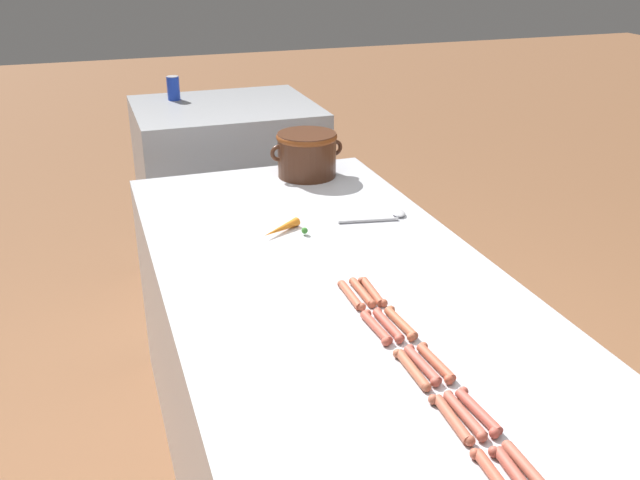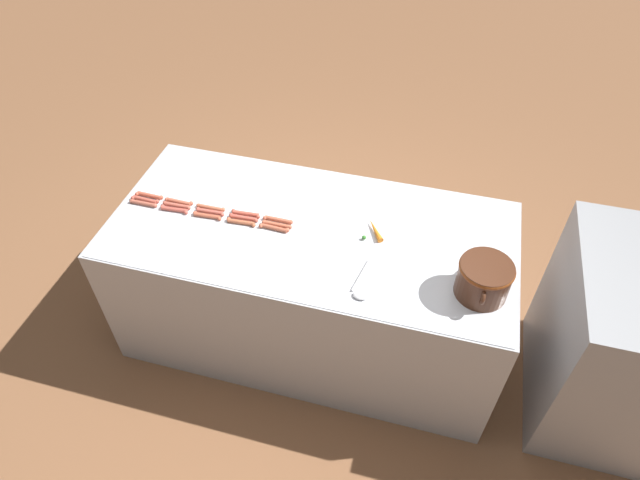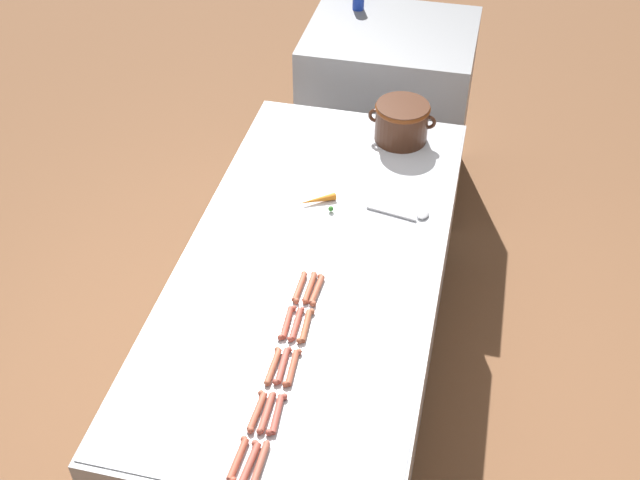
{
  "view_description": "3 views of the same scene",
  "coord_description": "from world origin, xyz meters",
  "px_view_note": "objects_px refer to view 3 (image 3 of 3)",
  "views": [
    {
      "loc": [
        -0.65,
        -1.81,
        1.87
      ],
      "look_at": [
        -0.03,
        0.0,
        1.02
      ],
      "focal_mm": 39.07,
      "sensor_mm": 36.0,
      "label": 1
    },
    {
      "loc": [
        2.02,
        0.6,
        2.93
      ],
      "look_at": [
        0.14,
        0.09,
        0.98
      ],
      "focal_mm": 30.54,
      "sensor_mm": 36.0,
      "label": 2
    },
    {
      "loc": [
        0.55,
        -2.22,
        3.03
      ],
      "look_at": [
        0.01,
        0.08,
        0.93
      ],
      "focal_mm": 44.0,
      "sensor_mm": 36.0,
      "label": 3
    }
  ],
  "objects_px": {
    "hot_dog_6": "(267,412)",
    "hot_dog_9": "(310,287)",
    "hot_dog_0": "(238,459)",
    "hot_dog_12": "(292,368)",
    "hot_dog_2": "(272,366)",
    "hot_dog_4": "(300,287)",
    "carrot": "(317,201)",
    "hot_dog_3": "(287,322)",
    "hot_dog_13": "(306,326)",
    "hot_dog_1": "(256,411)",
    "hot_dog_11": "(277,414)",
    "hot_dog_8": "(296,324)",
    "serving_spoon": "(412,214)",
    "back_cabinet": "(387,112)",
    "hot_dog_10": "(260,464)",
    "hot_dog_7": "(283,365)",
    "bean_pot": "(402,120)",
    "hot_dog_14": "(317,290)",
    "hot_dog_5": "(250,464)"
  },
  "relations": [
    {
      "from": "hot_dog_4",
      "to": "hot_dog_9",
      "type": "xyz_separation_m",
      "value": [
        0.04,
        0.01,
        0.0
      ]
    },
    {
      "from": "hot_dog_1",
      "to": "hot_dog_3",
      "type": "relative_size",
      "value": 1.0
    },
    {
      "from": "hot_dog_6",
      "to": "hot_dog_9",
      "type": "relative_size",
      "value": 1.0
    },
    {
      "from": "hot_dog_9",
      "to": "hot_dog_12",
      "type": "xyz_separation_m",
      "value": [
        0.03,
        -0.39,
        0.0
      ]
    },
    {
      "from": "hot_dog_9",
      "to": "hot_dog_14",
      "type": "relative_size",
      "value": 1.0
    },
    {
      "from": "hot_dog_4",
      "to": "hot_dog_12",
      "type": "xyz_separation_m",
      "value": [
        0.07,
        -0.38,
        0.0
      ]
    },
    {
      "from": "hot_dog_0",
      "to": "hot_dog_10",
      "type": "xyz_separation_m",
      "value": [
        0.07,
        0.0,
        0.0
      ]
    },
    {
      "from": "hot_dog_12",
      "to": "bean_pot",
      "type": "xyz_separation_m",
      "value": [
        0.15,
        1.47,
        0.09
      ]
    },
    {
      "from": "back_cabinet",
      "to": "hot_dog_10",
      "type": "bearing_deg",
      "value": -89.37
    },
    {
      "from": "hot_dog_3",
      "to": "hot_dog_9",
      "type": "distance_m",
      "value": 0.2
    },
    {
      "from": "hot_dog_0",
      "to": "hot_dog_12",
      "type": "relative_size",
      "value": 1.0
    },
    {
      "from": "hot_dog_4",
      "to": "bean_pot",
      "type": "xyz_separation_m",
      "value": [
        0.22,
        1.09,
        0.09
      ]
    },
    {
      "from": "hot_dog_1",
      "to": "carrot",
      "type": "distance_m",
      "value": 1.11
    },
    {
      "from": "hot_dog_3",
      "to": "hot_dog_14",
      "type": "relative_size",
      "value": 1.0
    },
    {
      "from": "hot_dog_9",
      "to": "hot_dog_14",
      "type": "height_order",
      "value": "same"
    },
    {
      "from": "hot_dog_9",
      "to": "carrot",
      "type": "distance_m",
      "value": 0.52
    },
    {
      "from": "hot_dog_12",
      "to": "serving_spoon",
      "type": "bearing_deg",
      "value": 72.71
    },
    {
      "from": "hot_dog_0",
      "to": "hot_dog_6",
      "type": "height_order",
      "value": "same"
    },
    {
      "from": "hot_dog_2",
      "to": "bean_pot",
      "type": "distance_m",
      "value": 1.5
    },
    {
      "from": "hot_dog_4",
      "to": "carrot",
      "type": "height_order",
      "value": "carrot"
    },
    {
      "from": "hot_dog_3",
      "to": "hot_dog_12",
      "type": "bearing_deg",
      "value": -70.02
    },
    {
      "from": "back_cabinet",
      "to": "carrot",
      "type": "height_order",
      "value": "back_cabinet"
    },
    {
      "from": "hot_dog_2",
      "to": "hot_dog_12",
      "type": "distance_m",
      "value": 0.07
    },
    {
      "from": "hot_dog_13",
      "to": "hot_dog_11",
      "type": "bearing_deg",
      "value": -89.94
    },
    {
      "from": "hot_dog_3",
      "to": "hot_dog_13",
      "type": "height_order",
      "value": "same"
    },
    {
      "from": "hot_dog_3",
      "to": "hot_dog_13",
      "type": "relative_size",
      "value": 1.0
    },
    {
      "from": "hot_dog_1",
      "to": "carrot",
      "type": "relative_size",
      "value": 1.03
    },
    {
      "from": "hot_dog_4",
      "to": "hot_dog_0",
      "type": "bearing_deg",
      "value": -90.14
    },
    {
      "from": "hot_dog_0",
      "to": "serving_spoon",
      "type": "xyz_separation_m",
      "value": [
        0.36,
        1.3,
        -0.0
      ]
    },
    {
      "from": "hot_dog_2",
      "to": "hot_dog_11",
      "type": "relative_size",
      "value": 1.0
    },
    {
      "from": "hot_dog_4",
      "to": "bean_pot",
      "type": "height_order",
      "value": "bean_pot"
    },
    {
      "from": "hot_dog_8",
      "to": "back_cabinet",
      "type": "bearing_deg",
      "value": 89.85
    },
    {
      "from": "hot_dog_1",
      "to": "hot_dog_4",
      "type": "xyz_separation_m",
      "value": [
        -0.0,
        0.58,
        0.0
      ]
    },
    {
      "from": "hot_dog_8",
      "to": "serving_spoon",
      "type": "distance_m",
      "value": 0.79
    },
    {
      "from": "hot_dog_0",
      "to": "serving_spoon",
      "type": "distance_m",
      "value": 1.35
    },
    {
      "from": "hot_dog_6",
      "to": "hot_dog_7",
      "type": "xyz_separation_m",
      "value": [
        -0.0,
        0.2,
        0.0
      ]
    },
    {
      "from": "hot_dog_0",
      "to": "hot_dog_4",
      "type": "relative_size",
      "value": 1.0
    },
    {
      "from": "hot_dog_5",
      "to": "hot_dog_9",
      "type": "bearing_deg",
      "value": 90.01
    },
    {
      "from": "hot_dog_10",
      "to": "hot_dog_11",
      "type": "xyz_separation_m",
      "value": [
        0.0,
        0.19,
        0.0
      ]
    },
    {
      "from": "back_cabinet",
      "to": "hot_dog_12",
      "type": "xyz_separation_m",
      "value": [
        0.03,
        -2.3,
        0.4
      ]
    },
    {
      "from": "hot_dog_0",
      "to": "bean_pot",
      "type": "height_order",
      "value": "bean_pot"
    },
    {
      "from": "hot_dog_6",
      "to": "hot_dog_12",
      "type": "distance_m",
      "value": 0.2
    },
    {
      "from": "back_cabinet",
      "to": "hot_dog_5",
      "type": "distance_m",
      "value": 2.72
    },
    {
      "from": "hot_dog_0",
      "to": "hot_dog_12",
      "type": "xyz_separation_m",
      "value": [
        0.07,
        0.39,
        0.0
      ]
    },
    {
      "from": "hot_dog_3",
      "to": "hot_dog_8",
      "type": "bearing_deg",
      "value": 0.07
    },
    {
      "from": "back_cabinet",
      "to": "hot_dog_7",
      "type": "relative_size",
      "value": 6.18
    },
    {
      "from": "hot_dog_4",
      "to": "hot_dog_11",
      "type": "height_order",
      "value": "same"
    },
    {
      "from": "back_cabinet",
      "to": "bean_pot",
      "type": "relative_size",
      "value": 3.28
    },
    {
      "from": "hot_dog_11",
      "to": "hot_dog_10",
      "type": "bearing_deg",
      "value": -90.44
    },
    {
      "from": "hot_dog_8",
      "to": "bean_pot",
      "type": "height_order",
      "value": "bean_pot"
    }
  ]
}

